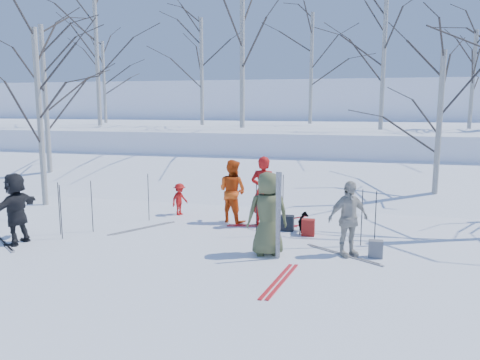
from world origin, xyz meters
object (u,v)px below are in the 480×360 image
(dog, at_px, (304,223))
(backpack_dark, at_px, (287,223))
(skier_redor_behind, at_px, (232,191))
(backpack_red, at_px, (308,227))
(skier_red_north, at_px, (263,191))
(skier_cream_east, at_px, (348,219))
(backpack_grey, at_px, (376,249))
(skier_red_seated, at_px, (180,199))
(skier_olive_center, at_px, (268,214))
(skier_grey_west, at_px, (16,209))

(dog, bearing_deg, backpack_dark, -21.89)
(backpack_dark, bearing_deg, skier_redor_behind, 161.24)
(skier_redor_behind, bearing_deg, backpack_red, -179.00)
(skier_red_north, height_order, dog, skier_red_north)
(skier_cream_east, height_order, backpack_dark, skier_cream_east)
(backpack_dark, bearing_deg, skier_cream_east, -47.52)
(dog, distance_m, backpack_red, 0.28)
(backpack_red, height_order, backpack_grey, backpack_red)
(skier_red_north, height_order, skier_red_seated, skier_red_north)
(skier_red_north, relative_size, skier_redor_behind, 1.08)
(skier_olive_center, relative_size, skier_red_north, 0.97)
(skier_grey_west, relative_size, backpack_grey, 4.47)
(skier_cream_east, distance_m, backpack_grey, 0.87)
(skier_redor_behind, height_order, skier_red_seated, skier_redor_behind)
(skier_olive_center, height_order, backpack_grey, skier_olive_center)
(skier_cream_east, xyz_separation_m, dog, (-1.13, 1.61, -0.57))
(skier_redor_behind, height_order, backpack_dark, skier_redor_behind)
(skier_red_north, xyz_separation_m, skier_redor_behind, (-0.93, 0.21, -0.07))
(skier_redor_behind, xyz_separation_m, skier_red_seated, (-1.73, 0.41, -0.40))
(skier_redor_behind, distance_m, skier_red_seated, 1.83)
(skier_olive_center, distance_m, backpack_red, 2.00)
(skier_red_north, relative_size, skier_cream_east, 1.15)
(dog, xyz_separation_m, backpack_dark, (-0.44, 0.10, -0.06))
(skier_redor_behind, bearing_deg, skier_cream_east, 167.59)
(skier_red_north, bearing_deg, dog, 162.86)
(dog, relative_size, backpack_grey, 1.59)
(skier_grey_west, bearing_deg, skier_red_north, 122.71)
(backpack_red, xyz_separation_m, backpack_grey, (1.58, -1.36, -0.02))
(skier_red_seated, distance_m, backpack_red, 4.16)
(dog, distance_m, backpack_grey, 2.35)
(dog, bearing_deg, skier_grey_west, 13.32)
(skier_red_seated, bearing_deg, skier_red_north, -81.59)
(backpack_red, bearing_deg, skier_olive_center, -112.39)
(skier_redor_behind, height_order, backpack_red, skier_redor_behind)
(skier_red_seated, distance_m, skier_cream_east, 5.62)
(skier_red_seated, xyz_separation_m, dog, (3.80, -1.07, -0.22))
(backpack_grey, xyz_separation_m, backpack_dark, (-2.17, 1.70, 0.01))
(skier_cream_east, bearing_deg, dog, 90.10)
(skier_red_north, relative_size, skier_red_seated, 2.00)
(skier_cream_east, distance_m, backpack_dark, 2.41)
(backpack_red, bearing_deg, skier_redor_behind, 158.07)
(skier_red_north, height_order, backpack_grey, skier_red_north)
(skier_red_north, distance_m, skier_cream_east, 3.06)
(backpack_grey, bearing_deg, skier_cream_east, -178.77)
(backpack_red, relative_size, backpack_dark, 1.05)
(skier_olive_center, relative_size, backpack_dark, 4.61)
(dog, bearing_deg, skier_cream_east, 116.49)
(skier_grey_west, xyz_separation_m, backpack_dark, (6.02, 2.70, -0.65))
(skier_red_seated, relative_size, dog, 1.58)
(skier_red_seated, xyz_separation_m, skier_grey_west, (-2.66, -3.67, 0.37))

